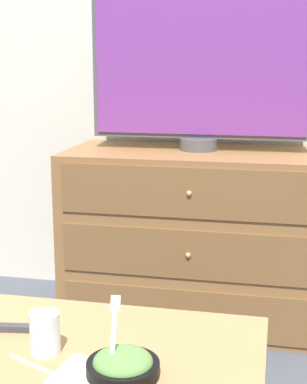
# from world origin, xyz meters

# --- Properties ---
(ground_plane) EXTENTS (12.00, 12.00, 0.00)m
(ground_plane) POSITION_xyz_m (0.00, 0.00, 0.00)
(ground_plane) COLOR #474C56
(wall_back) EXTENTS (12.00, 0.05, 2.60)m
(wall_back) POSITION_xyz_m (0.00, 0.03, 1.30)
(wall_back) COLOR silver
(wall_back) RESTS_ON ground_plane
(dresser) EXTENTS (1.21, 0.57, 0.80)m
(dresser) POSITION_xyz_m (-0.02, -0.30, 0.40)
(dresser) COLOR olive
(dresser) RESTS_ON ground_plane
(tv) EXTENTS (0.99, 0.17, 0.70)m
(tv) POSITION_xyz_m (-0.03, -0.26, 1.16)
(tv) COLOR #515156
(tv) RESTS_ON dresser
(coffee_table) EXTENTS (0.96, 0.57, 0.46)m
(coffee_table) POSITION_xyz_m (-0.16, -1.55, 0.39)
(coffee_table) COLOR tan
(coffee_table) RESTS_ON ground_plane
(takeout_bowl) EXTENTS (0.18, 0.18, 0.19)m
(takeout_bowl) POSITION_xyz_m (-0.01, -1.67, 0.49)
(takeout_bowl) COLOR black
(takeout_bowl) RESTS_ON coffee_table
(drink_cup) EXTENTS (0.08, 0.08, 0.11)m
(drink_cup) POSITION_xyz_m (-0.24, -1.61, 0.51)
(drink_cup) COLOR #9E6638
(drink_cup) RESTS_ON coffee_table
(napkin) EXTENTS (0.18, 0.18, 0.00)m
(napkin) POSITION_xyz_m (-0.10, -1.69, 0.46)
(napkin) COLOR silver
(napkin) RESTS_ON coffee_table
(knife) EXTENTS (0.17, 0.09, 0.01)m
(knife) POSITION_xyz_m (-0.24, -1.68, 0.46)
(knife) COLOR silver
(knife) RESTS_ON coffee_table
(remote_control) EXTENTS (0.16, 0.05, 0.02)m
(remote_control) POSITION_xyz_m (-0.40, -1.51, 0.47)
(remote_control) COLOR #38383D
(remote_control) RESTS_ON coffee_table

